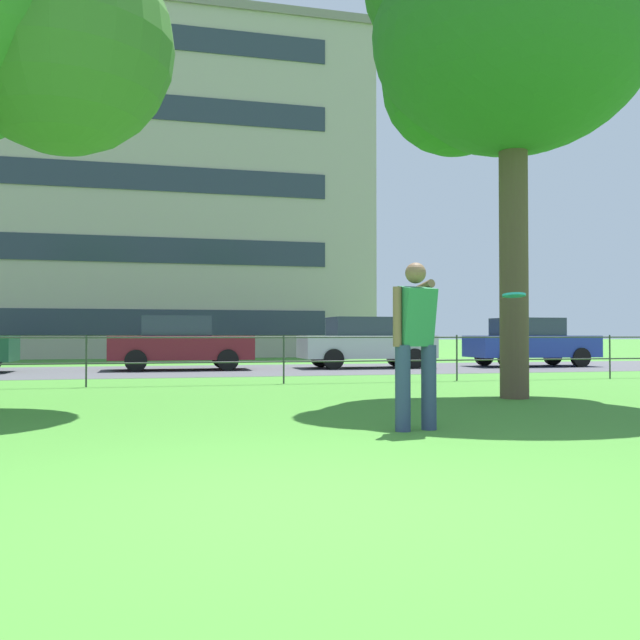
{
  "coord_description": "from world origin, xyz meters",
  "views": [
    {
      "loc": [
        -0.94,
        -4.11,
        0.99
      ],
      "look_at": [
        1.76,
        6.48,
        1.23
      ],
      "focal_mm": 39.76,
      "sensor_mm": 36.0,
      "label": 1
    }
  ],
  "objects_px": {
    "tree_large_lawn": "(501,45)",
    "frisbee": "(514,295)",
    "car_silver_right": "(365,342)",
    "car_blue_left": "(530,342)",
    "car_maroon_center": "(180,343)",
    "person_thrower": "(415,340)",
    "apartment_building_background": "(41,199)"
  },
  "relations": [
    {
      "from": "car_silver_right",
      "to": "frisbee",
      "type": "bearing_deg",
      "value": -100.4
    },
    {
      "from": "person_thrower",
      "to": "apartment_building_background",
      "type": "relative_size",
      "value": 0.06
    },
    {
      "from": "tree_large_lawn",
      "to": "car_silver_right",
      "type": "relative_size",
      "value": 1.93
    },
    {
      "from": "person_thrower",
      "to": "car_silver_right",
      "type": "bearing_deg",
      "value": 74.14
    },
    {
      "from": "car_maroon_center",
      "to": "car_blue_left",
      "type": "xyz_separation_m",
      "value": [
        10.96,
        -0.36,
        0.0
      ]
    },
    {
      "from": "car_silver_right",
      "to": "car_blue_left",
      "type": "distance_m",
      "value": 5.45
    },
    {
      "from": "apartment_building_background",
      "to": "car_maroon_center",
      "type": "bearing_deg",
      "value": -71.25
    },
    {
      "from": "tree_large_lawn",
      "to": "frisbee",
      "type": "bearing_deg",
      "value": -116.51
    },
    {
      "from": "person_thrower",
      "to": "car_silver_right",
      "type": "distance_m",
      "value": 14.1
    },
    {
      "from": "car_maroon_center",
      "to": "apartment_building_background",
      "type": "height_order",
      "value": "apartment_building_background"
    },
    {
      "from": "car_blue_left",
      "to": "apartment_building_background",
      "type": "xyz_separation_m",
      "value": [
        -16.97,
        18.07,
        7.15
      ]
    },
    {
      "from": "frisbee",
      "to": "car_silver_right",
      "type": "xyz_separation_m",
      "value": [
        2.39,
        13.03,
        -0.69
      ]
    },
    {
      "from": "tree_large_lawn",
      "to": "apartment_building_background",
      "type": "xyz_separation_m",
      "value": [
        -10.58,
        27.93,
        2.2
      ]
    },
    {
      "from": "tree_large_lawn",
      "to": "apartment_building_background",
      "type": "height_order",
      "value": "apartment_building_background"
    },
    {
      "from": "car_maroon_center",
      "to": "person_thrower",
      "type": "bearing_deg",
      "value": -83.02
    },
    {
      "from": "car_maroon_center",
      "to": "apartment_building_background",
      "type": "distance_m",
      "value": 20.02
    },
    {
      "from": "tree_large_lawn",
      "to": "person_thrower",
      "type": "bearing_deg",
      "value": -130.27
    },
    {
      "from": "person_thrower",
      "to": "car_silver_right",
      "type": "relative_size",
      "value": 0.44
    },
    {
      "from": "person_thrower",
      "to": "car_maroon_center",
      "type": "xyz_separation_m",
      "value": [
        -1.67,
        13.65,
        -0.17
      ]
    },
    {
      "from": "person_thrower",
      "to": "apartment_building_background",
      "type": "xyz_separation_m",
      "value": [
        -7.68,
        31.36,
        6.98
      ]
    },
    {
      "from": "frisbee",
      "to": "person_thrower",
      "type": "bearing_deg",
      "value": -159.76
    },
    {
      "from": "car_blue_left",
      "to": "apartment_building_background",
      "type": "relative_size",
      "value": 0.13
    },
    {
      "from": "tree_large_lawn",
      "to": "apartment_building_background",
      "type": "distance_m",
      "value": 29.95
    },
    {
      "from": "frisbee",
      "to": "car_blue_left",
      "type": "distance_m",
      "value": 14.98
    },
    {
      "from": "tree_large_lawn",
      "to": "person_thrower",
      "type": "relative_size",
      "value": 4.43
    },
    {
      "from": "tree_large_lawn",
      "to": "car_maroon_center",
      "type": "height_order",
      "value": "tree_large_lawn"
    },
    {
      "from": "tree_large_lawn",
      "to": "person_thrower",
      "type": "distance_m",
      "value": 6.56
    },
    {
      "from": "car_blue_left",
      "to": "car_maroon_center",
      "type": "bearing_deg",
      "value": 178.12
    },
    {
      "from": "tree_large_lawn",
      "to": "frisbee",
      "type": "distance_m",
      "value": 5.35
    },
    {
      "from": "car_maroon_center",
      "to": "tree_large_lawn",
      "type": "bearing_deg",
      "value": -65.91
    },
    {
      "from": "frisbee",
      "to": "car_maroon_center",
      "type": "relative_size",
      "value": 0.08
    },
    {
      "from": "car_maroon_center",
      "to": "car_blue_left",
      "type": "height_order",
      "value": "same"
    }
  ]
}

